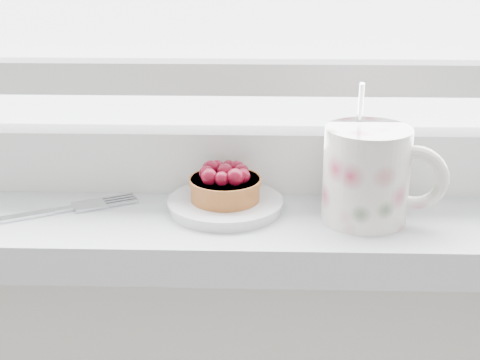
{
  "coord_description": "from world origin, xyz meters",
  "views": [
    {
      "loc": [
        -0.0,
        1.24,
        1.22
      ],
      "look_at": [
        -0.02,
        1.88,
        0.98
      ],
      "focal_mm": 50.0,
      "sensor_mm": 36.0,
      "label": 1
    }
  ],
  "objects_px": {
    "saucer": "(225,205)",
    "raspberry_tart": "(225,184)",
    "fork": "(35,214)",
    "floral_mug": "(369,173)"
  },
  "relations": [
    {
      "from": "floral_mug",
      "to": "raspberry_tart",
      "type": "bearing_deg",
      "value": 171.77
    },
    {
      "from": "floral_mug",
      "to": "fork",
      "type": "relative_size",
      "value": 0.7
    },
    {
      "from": "fork",
      "to": "raspberry_tart",
      "type": "bearing_deg",
      "value": 6.64
    },
    {
      "from": "raspberry_tart",
      "to": "fork",
      "type": "xyz_separation_m",
      "value": [
        -0.2,
        -0.02,
        -0.03
      ]
    },
    {
      "from": "saucer",
      "to": "fork",
      "type": "relative_size",
      "value": 0.61
    },
    {
      "from": "saucer",
      "to": "fork",
      "type": "distance_m",
      "value": 0.2
    },
    {
      "from": "raspberry_tart",
      "to": "saucer",
      "type": "bearing_deg",
      "value": 46.55
    },
    {
      "from": "saucer",
      "to": "fork",
      "type": "height_order",
      "value": "saucer"
    },
    {
      "from": "saucer",
      "to": "fork",
      "type": "xyz_separation_m",
      "value": [
        -0.2,
        -0.02,
        -0.0
      ]
    },
    {
      "from": "saucer",
      "to": "raspberry_tart",
      "type": "xyz_separation_m",
      "value": [
        -0.0,
        -0.0,
        0.02
      ]
    }
  ]
}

